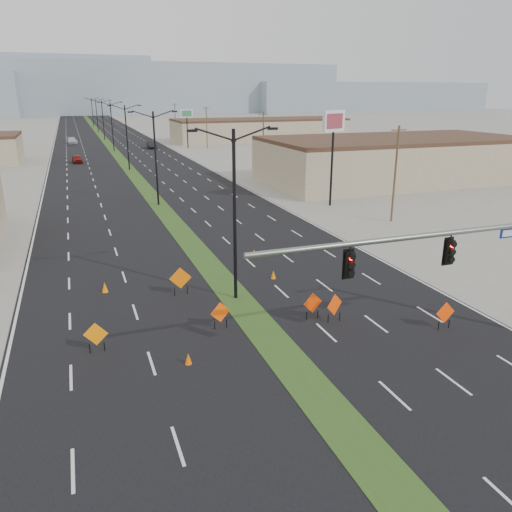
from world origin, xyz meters
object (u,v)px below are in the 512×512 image
object	(u,v)px
streetlight_6	(92,111)
cone_1	(273,275)
construction_sign_2	(220,313)
construction_sign_5	(445,314)
streetlight_5	(97,114)
car_mid	(151,145)
car_far	(72,141)
cone_3	(105,287)
construction_sign_1	(180,279)
cone_2	(254,253)
streetlight_4	(103,119)
pole_sign_east_near	(334,128)
streetlight_0	(235,211)
streetlight_2	(127,135)
construction_sign_3	(313,304)
signal_mast	(481,257)
pole_sign_east_far	(187,117)
construction_sign_4	(335,306)
streetlight_1	(156,156)
car_left	(77,159)
streetlight_3	(112,125)
construction_sign_0	(96,335)
cone_0	(188,359)

from	to	relation	value
streetlight_6	cone_1	world-z (taller)	streetlight_6
construction_sign_2	construction_sign_5	bearing A→B (deg)	-31.31
streetlight_5	car_mid	size ratio (longest dim) A/B	2.10
car_far	cone_3	bearing A→B (deg)	-95.72
construction_sign_1	cone_2	xyz separation A→B (m)	(6.77, 5.53, -0.75)
streetlight_4	pole_sign_east_near	size ratio (longest dim) A/B	0.99
streetlight_0	streetlight_2	bearing A→B (deg)	90.00
construction_sign_2	construction_sign_3	xyz separation A→B (m)	(5.06, -0.61, 0.03)
streetlight_4	cone_2	distance (m)	105.05
signal_mast	streetlight_0	size ratio (longest dim) A/B	1.63
cone_3	cone_1	bearing A→B (deg)	-7.22
pole_sign_east_far	streetlight_2	bearing A→B (deg)	-117.81
construction_sign_4	cone_2	size ratio (longest dim) A/B	2.66
streetlight_5	streetlight_1	bearing A→B (deg)	-90.00
construction_sign_4	construction_sign_5	world-z (taller)	construction_sign_4
pole_sign_east_near	car_left	bearing A→B (deg)	95.25
streetlight_2	streetlight_3	bearing A→B (deg)	90.00
construction_sign_1	streetlight_3	bearing A→B (deg)	91.88
signal_mast	construction_sign_2	xyz separation A→B (m)	(-10.56, 6.38, -3.91)
streetlight_4	streetlight_6	world-z (taller)	same
streetlight_4	streetlight_6	xyz separation A→B (m)	(0.00, 56.00, 0.00)
streetlight_5	car_far	size ratio (longest dim) A/B	1.92
streetlight_6	construction_sign_3	distance (m)	172.32
car_mid	construction_sign_1	size ratio (longest dim) A/B	2.65
streetlight_5	construction_sign_1	size ratio (longest dim) A/B	5.59
streetlight_5	cone_2	bearing A→B (deg)	-88.38
signal_mast	construction_sign_0	world-z (taller)	signal_mast
streetlight_4	cone_0	bearing A→B (deg)	-92.13
streetlight_5	car_left	xyz separation A→B (m)	(-7.69, -72.21, -4.73)
streetlight_6	construction_sign_1	world-z (taller)	streetlight_6
construction_sign_5	cone_3	distance (m)	19.97
streetlight_2	car_mid	xyz separation A→B (m)	(8.41, 31.73, -4.63)
car_mid	construction_sign_5	world-z (taller)	car_mid
car_mid	cone_3	xyz separation A→B (m)	(-15.80, -84.07, -0.45)
streetlight_2	car_mid	bearing A→B (deg)	75.15
streetlight_5	car_far	world-z (taller)	streetlight_5
construction_sign_5	cone_1	size ratio (longest dim) A/B	2.63
pole_sign_east_near	streetlight_5	bearing A→B (deg)	75.05
construction_sign_1	streetlight_0	bearing A→B (deg)	-24.01
construction_sign_0	cone_2	distance (m)	16.42
streetlight_1	car_far	xyz separation A→B (m)	(-8.12, 75.97, -4.66)
car_mid	streetlight_4	bearing A→B (deg)	110.53
construction_sign_1	construction_sign_4	bearing A→B (deg)	-39.12
cone_0	streetlight_5	bearing A→B (deg)	88.28
car_left	cone_3	bearing A→B (deg)	-93.03
streetlight_0	cone_1	xyz separation A→B (m)	(3.38, 2.29, -5.13)
streetlight_4	car_far	size ratio (longest dim) A/B	1.92
construction_sign_0	construction_sign_1	distance (m)	7.70
streetlight_3	construction_sign_3	size ratio (longest dim) A/B	6.47
signal_mast	cone_0	world-z (taller)	signal_mast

